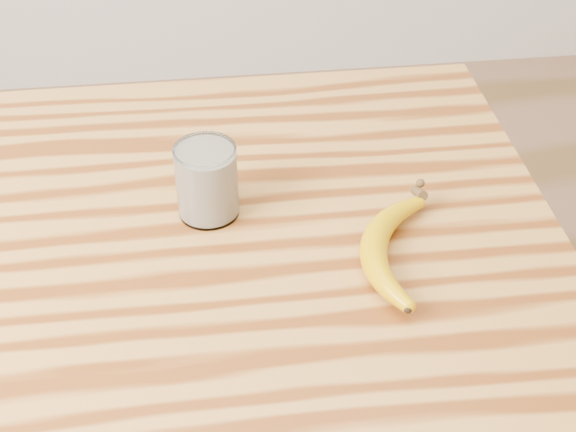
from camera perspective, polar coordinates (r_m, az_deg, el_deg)
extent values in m
cube|color=#AE7533|center=(1.13, -11.67, -1.89)|extent=(1.20, 0.80, 0.04)
cylinder|color=brown|center=(1.72, 8.95, -4.28)|extent=(0.06, 0.06, 0.86)
cylinder|color=white|center=(1.10, -5.79, 2.48)|extent=(0.09, 0.09, 0.11)
torus|color=white|center=(1.07, -5.97, 4.73)|extent=(0.09, 0.09, 0.00)
cylinder|color=white|center=(1.10, -5.78, 2.38)|extent=(0.08, 0.08, 0.10)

